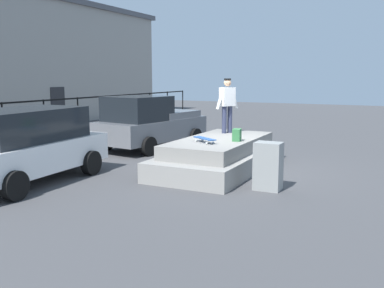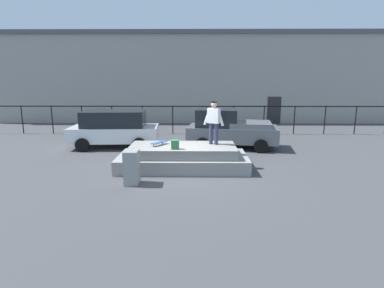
{
  "view_description": "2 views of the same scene",
  "coord_description": "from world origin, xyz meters",
  "px_view_note": "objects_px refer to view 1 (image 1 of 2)",
  "views": [
    {
      "loc": [
        -10.92,
        -4.25,
        2.57
      ],
      "look_at": [
        -0.25,
        1.05,
        0.69
      ],
      "focal_mm": 40.38,
      "sensor_mm": 36.0,
      "label": 1
    },
    {
      "loc": [
        0.46,
        -11.11,
        3.34
      ],
      "look_at": [
        0.32,
        1.5,
        0.67
      ],
      "focal_mm": 29.19,
      "sensor_mm": 36.0,
      "label": 2
    }
  ],
  "objects_px": {
    "skateboarder": "(227,102)",
    "skateboard": "(205,139)",
    "backpack": "(237,135)",
    "utility_box": "(268,166)",
    "car_white_hatchback_near": "(24,144)",
    "car_grey_pickup_mid": "(149,122)"
  },
  "relations": [
    {
      "from": "skateboarder",
      "to": "skateboard",
      "type": "bearing_deg",
      "value": -174.57
    },
    {
      "from": "skateboard",
      "to": "car_grey_pickup_mid",
      "type": "bearing_deg",
      "value": 49.81
    },
    {
      "from": "car_white_hatchback_near",
      "to": "car_grey_pickup_mid",
      "type": "xyz_separation_m",
      "value": [
        5.64,
        -0.04,
        -0.01
      ]
    },
    {
      "from": "backpack",
      "to": "car_grey_pickup_mid",
      "type": "height_order",
      "value": "car_grey_pickup_mid"
    },
    {
      "from": "backpack",
      "to": "utility_box",
      "type": "distance_m",
      "value": 1.87
    },
    {
      "from": "utility_box",
      "to": "skateboard",
      "type": "bearing_deg",
      "value": 70.23
    },
    {
      "from": "utility_box",
      "to": "car_white_hatchback_near",
      "type": "bearing_deg",
      "value": 109.42
    },
    {
      "from": "utility_box",
      "to": "backpack",
      "type": "bearing_deg",
      "value": 43.78
    },
    {
      "from": "skateboard",
      "to": "car_grey_pickup_mid",
      "type": "xyz_separation_m",
      "value": [
        3.01,
        3.56,
        -0.03
      ]
    },
    {
      "from": "car_grey_pickup_mid",
      "to": "utility_box",
      "type": "bearing_deg",
      "value": -124.04
    },
    {
      "from": "skateboarder",
      "to": "backpack",
      "type": "relative_size",
      "value": 5.04
    },
    {
      "from": "car_grey_pickup_mid",
      "to": "utility_box",
      "type": "xyz_separation_m",
      "value": [
        -3.69,
        -5.47,
        -0.39
      ]
    },
    {
      "from": "skateboarder",
      "to": "car_grey_pickup_mid",
      "type": "distance_m",
      "value": 3.61
    },
    {
      "from": "skateboard",
      "to": "car_grey_pickup_mid",
      "type": "height_order",
      "value": "car_grey_pickup_mid"
    },
    {
      "from": "backpack",
      "to": "skateboard",
      "type": "bearing_deg",
      "value": -55.63
    },
    {
      "from": "car_white_hatchback_near",
      "to": "utility_box",
      "type": "xyz_separation_m",
      "value": [
        1.94,
        -5.51,
        -0.4
      ]
    },
    {
      "from": "backpack",
      "to": "utility_box",
      "type": "relative_size",
      "value": 0.3
    },
    {
      "from": "backpack",
      "to": "skateboarder",
      "type": "bearing_deg",
      "value": -158.15
    },
    {
      "from": "car_white_hatchback_near",
      "to": "utility_box",
      "type": "relative_size",
      "value": 3.93
    },
    {
      "from": "backpack",
      "to": "utility_box",
      "type": "xyz_separation_m",
      "value": [
        -1.31,
        -1.25,
        -0.48
      ]
    },
    {
      "from": "backpack",
      "to": "utility_box",
      "type": "bearing_deg",
      "value": 34.7
    },
    {
      "from": "skateboard",
      "to": "backpack",
      "type": "xyz_separation_m",
      "value": [
        0.62,
        -0.66,
        0.06
      ]
    }
  ]
}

